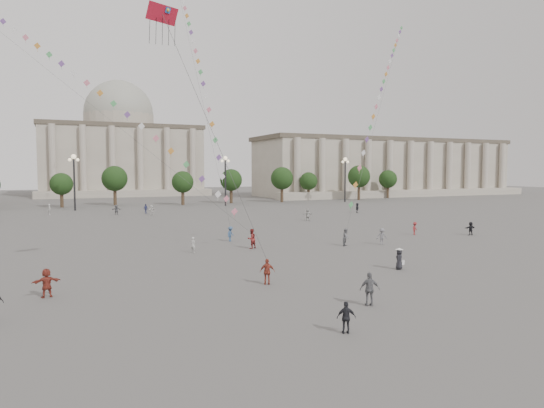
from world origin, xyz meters
name	(u,v)px	position (x,y,z in m)	size (l,w,h in m)	color
ground	(334,279)	(0.00, 0.00, 0.00)	(360.00, 360.00, 0.00)	#514F4C
hall_east	(387,168)	(75.00, 93.89, 8.43)	(84.00, 26.22, 17.20)	#9E9584
hall_central	(120,149)	(0.00, 129.22, 14.23)	(48.30, 34.30, 35.50)	#9E9584
tree_row	(148,181)	(0.00, 78.00, 5.39)	(137.12, 5.12, 8.00)	#3A281D
lamp_post_mid_west	(74,172)	(-15.00, 70.00, 7.35)	(2.00, 0.90, 10.65)	#262628
lamp_post_mid_east	(225,172)	(15.00, 70.00, 7.35)	(2.00, 0.90, 10.65)	#262628
lamp_post_far_east	(345,171)	(45.00, 70.00, 7.35)	(2.00, 0.90, 10.65)	#262628
person_crowd_0	(146,209)	(-3.70, 58.19, 0.84)	(0.98, 0.41, 1.67)	navy
person_crowd_3	(471,228)	(26.85, 13.57, 0.79)	(1.47, 0.47, 1.58)	black
person_crowd_4	(151,210)	(-3.30, 54.64, 0.86)	(1.60, 0.51, 1.72)	white
person_crowd_6	(382,236)	(12.76, 11.72, 0.86)	(1.11, 0.64, 1.72)	slate
person_crowd_7	(308,215)	(16.83, 35.77, 0.92)	(1.70, 0.54, 1.83)	#BABBB6
person_crowd_8	(415,228)	(20.93, 16.37, 0.77)	(0.99, 0.57, 1.54)	maroon
person_crowd_9	(357,208)	(31.27, 44.08, 0.89)	(1.66, 0.53, 1.79)	black
person_crowd_10	(50,209)	(-19.26, 62.29, 0.93)	(0.68, 0.45, 1.86)	#B0B0AB
person_crowd_12	(116,210)	(-8.76, 57.32, 0.87)	(1.62, 0.52, 1.74)	#5A5A5E
person_crowd_13	(193,245)	(-6.30, 14.75, 0.74)	(0.54, 0.36, 1.48)	#B2B3AE
tourist_0	(267,272)	(-4.87, 0.48, 0.88)	(1.03, 0.43, 1.75)	#953828
tourist_1	(346,318)	(-5.30, -10.00, 0.77)	(0.90, 0.37, 1.53)	black
tourist_2	(47,283)	(-18.39, 2.83, 0.89)	(1.65, 0.53, 1.78)	maroon
tourist_3	(370,289)	(-1.56, -6.54, 0.96)	(1.12, 0.47, 1.91)	slate
kite_flyer_0	(252,239)	(-0.43, 14.85, 0.97)	(0.94, 0.73, 1.94)	maroon
kite_flyer_1	(230,234)	(-0.78, 20.22, 0.81)	(1.05, 0.60, 1.62)	#36547B
kite_flyer_2	(346,237)	(8.96, 12.56, 0.89)	(0.86, 0.67, 1.78)	slate
hat_person	(399,258)	(6.44, 0.95, 0.86)	(0.93, 0.91, 1.69)	black
dragon_kite	(163,27)	(-11.17, 2.50, 16.75)	(4.30, 1.72, 17.32)	#AA1225
kite_train_west	(44,55)	(-18.80, 34.58, 21.08)	(35.06, 37.08, 63.03)	#3F3F3F
kite_train_mid	(190,34)	(1.10, 44.09, 28.16)	(4.25, 44.58, 66.68)	#3F3F3F
kite_train_east	(384,85)	(27.20, 31.38, 20.28)	(34.05, 34.62, 60.46)	#3F3F3F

